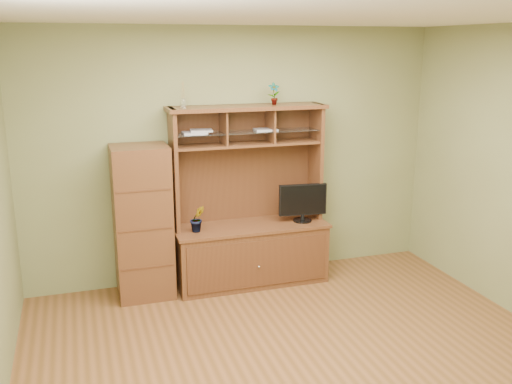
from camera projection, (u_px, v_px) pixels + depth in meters
name	position (u px, v px, depth m)	size (l,w,h in m)	color
room	(308.00, 203.00, 4.29)	(4.54, 4.04, 2.74)	brown
media_hutch	(250.00, 235.00, 6.11)	(1.66, 0.61, 1.90)	#3F2412
monitor	(303.00, 202.00, 6.12)	(0.52, 0.20, 0.41)	black
orchid_plant	(197.00, 219.00, 5.79)	(0.15, 0.12, 0.28)	#31501B
top_plant	(274.00, 94.00, 5.90)	(0.12, 0.08, 0.23)	#2D6623
reed_diffuser	(183.00, 97.00, 5.62)	(0.05, 0.05, 0.26)	silver
magazines	(220.00, 131.00, 5.81)	(1.00, 0.20, 0.04)	#A6A6AB
side_cabinet	(143.00, 222.00, 5.71)	(0.55, 0.51, 1.55)	#3F2412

